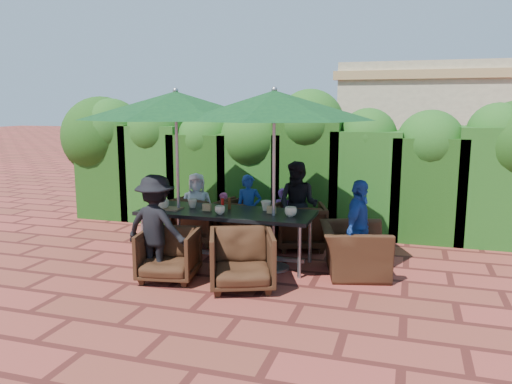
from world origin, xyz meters
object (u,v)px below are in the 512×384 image
(chair_far_left, at_px, (203,217))
(chair_end_right, at_px, (354,242))
(dining_table, at_px, (226,216))
(umbrella_right, at_px, (274,106))
(chair_near_left, at_px, (169,252))
(chair_far_mid, at_px, (249,222))
(umbrella_left, at_px, (176,106))
(chair_far_right, at_px, (301,224))
(chair_near_right, at_px, (242,257))

(chair_far_left, relative_size, chair_end_right, 0.84)
(dining_table, relative_size, umbrella_right, 0.95)
(chair_far_left, distance_m, chair_near_left, 1.86)
(chair_far_mid, distance_m, chair_end_right, 1.91)
(dining_table, height_order, chair_near_left, dining_table)
(chair_end_right, bearing_deg, umbrella_left, 78.87)
(dining_table, distance_m, chair_far_right, 1.37)
(dining_table, distance_m, chair_near_left, 1.05)
(chair_end_right, bearing_deg, chair_near_right, 113.43)
(dining_table, distance_m, umbrella_left, 1.69)
(chair_far_left, bearing_deg, dining_table, 140.24)
(chair_near_right, height_order, chair_end_right, chair_end_right)
(umbrella_left, xyz_separation_m, chair_near_left, (0.25, -0.82, -1.85))
(umbrella_right, relative_size, chair_end_right, 2.65)
(dining_table, height_order, chair_end_right, chair_end_right)
(chair_far_mid, xyz_separation_m, chair_near_right, (0.49, -1.75, -0.01))
(chair_near_left, distance_m, chair_end_right, 2.43)
(umbrella_left, bearing_deg, chair_far_right, 35.29)
(umbrella_left, height_order, chair_near_left, umbrella_left)
(chair_far_mid, height_order, chair_near_left, chair_far_mid)
(chair_near_left, bearing_deg, chair_near_right, -10.13)
(chair_far_right, distance_m, chair_near_right, 1.96)
(dining_table, xyz_separation_m, chair_end_right, (1.78, 0.05, -0.25))
(chair_far_mid, bearing_deg, chair_end_right, 175.81)
(chair_far_right, bearing_deg, umbrella_right, 64.32)
(chair_far_right, height_order, chair_near_left, chair_far_right)
(umbrella_right, bearing_deg, chair_far_right, 82.82)
(dining_table, bearing_deg, chair_far_right, 50.45)
(dining_table, bearing_deg, chair_end_right, 1.75)
(chair_far_mid, distance_m, chair_near_right, 1.82)
(dining_table, bearing_deg, umbrella_left, -174.32)
(chair_near_left, xyz_separation_m, chair_near_right, (0.99, -0.01, 0.03))
(chair_near_right, bearing_deg, chair_near_left, 157.79)
(dining_table, xyz_separation_m, chair_far_mid, (0.05, 0.85, -0.27))
(chair_far_mid, height_order, chair_far_right, chair_far_mid)
(umbrella_right, bearing_deg, chair_near_right, -101.95)
(dining_table, height_order, umbrella_right, umbrella_right)
(umbrella_left, distance_m, chair_end_right, 3.06)
(umbrella_right, relative_size, chair_far_right, 3.39)
(umbrella_left, relative_size, chair_near_right, 3.41)
(dining_table, distance_m, chair_far_left, 1.25)
(umbrella_right, bearing_deg, umbrella_left, 179.76)
(chair_far_left, bearing_deg, umbrella_right, 156.55)
(umbrella_left, bearing_deg, umbrella_right, -0.24)
(umbrella_left, height_order, umbrella_right, same)
(chair_far_left, distance_m, chair_near_right, 2.26)
(chair_near_left, bearing_deg, chair_far_left, 89.96)
(umbrella_right, xyz_separation_m, chair_far_left, (-1.48, 1.02, -1.80))
(chair_near_left, relative_size, chair_end_right, 0.73)
(chair_far_right, distance_m, chair_end_right, 1.35)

